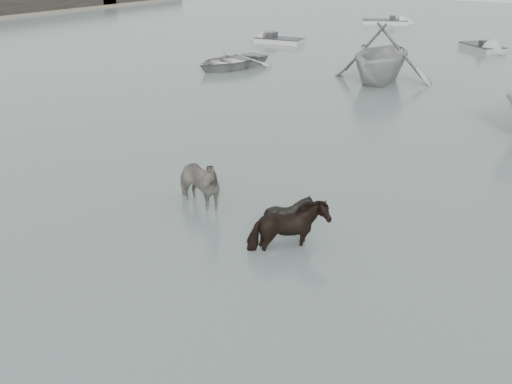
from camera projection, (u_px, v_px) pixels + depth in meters
ground at (271, 245)px, 13.92m from camera, size 140.00×140.00×0.00m
pony_pinto at (196, 178)px, 15.64m from camera, size 2.20×1.37×1.72m
pony_dark at (290, 220)px, 13.39m from camera, size 1.73×1.90×1.62m
pony_black at (290, 209)px, 14.45m from camera, size 1.13×1.02×1.17m
rowboat_lead at (231, 59)px, 33.75m from camera, size 4.37×5.53×1.03m
rowboat_trail at (382, 51)px, 29.81m from camera, size 6.08×6.81×3.26m
skiff_outer at (279, 38)px, 42.36m from camera, size 5.05×2.25×0.75m
skiff_mid at (483, 45)px, 39.51m from camera, size 4.51×4.27×0.75m
skiff_far at (385, 20)px, 52.66m from camera, size 5.86×3.78×0.75m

